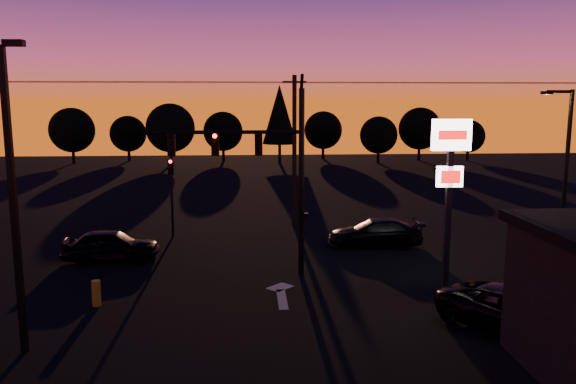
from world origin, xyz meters
name	(u,v)px	position (x,y,z in m)	size (l,w,h in m)	color
ground	(270,309)	(0.00, 0.00, 0.00)	(120.00, 120.00, 0.00)	black
lane_arrow	(281,293)	(0.50, 1.67, 0.01)	(1.20, 3.10, 0.01)	beige
traffic_signal_mast	(264,162)	(-0.10, 3.99, 4.94)	(6.79, 0.52, 8.58)	black
secondary_signal	(171,186)	(-5.00, 11.49, 2.86)	(0.30, 0.31, 4.35)	black
parking_lot_light	(11,179)	(-7.50, -3.00, 5.27)	(1.25, 0.30, 9.14)	black
pylon_sign	(450,168)	(7.00, 1.50, 4.91)	(1.50, 0.28, 6.80)	black
streetlight	(564,168)	(13.91, 5.50, 4.42)	(1.55, 0.35, 8.00)	black
utility_pole_1	(294,150)	(2.00, 14.00, 4.59)	(1.40, 0.26, 9.00)	black
power_wires	(294,82)	(2.00, 14.00, 8.57)	(36.00, 1.22, 0.07)	black
bollard	(96,293)	(-6.37, 0.80, 0.48)	(0.32, 0.32, 0.96)	#A49E14
tree_0	(72,130)	(-22.00, 50.00, 4.06)	(5.36, 5.36, 6.74)	black
tree_1	(128,134)	(-16.00, 53.00, 3.43)	(4.54, 4.54, 5.71)	black
tree_2	(170,128)	(-10.00, 48.00, 4.37)	(5.77, 5.78, 7.26)	black
tree_3	(223,131)	(-4.00, 52.00, 3.75)	(4.95, 4.95, 6.22)	black
tree_4	(280,114)	(3.00, 49.00, 5.93)	(4.18, 4.18, 9.50)	black
tree_5	(323,130)	(9.00, 54.00, 3.75)	(4.95, 4.95, 6.22)	black
tree_6	(379,135)	(15.00, 48.00, 3.43)	(4.54, 4.54, 5.71)	black
tree_7	(420,129)	(21.00, 51.00, 4.06)	(5.36, 5.36, 6.74)	black
tree_8	(468,136)	(27.00, 50.00, 3.12)	(4.12, 4.12, 5.19)	black
car_left	(111,245)	(-7.25, 6.81, 0.75)	(1.78, 4.41, 1.50)	black
car_right	(375,233)	(5.79, 8.65, 0.71)	(1.99, 4.89, 1.42)	black
suv_parked	(514,311)	(7.89, -2.53, 0.70)	(2.31, 5.01, 1.39)	black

